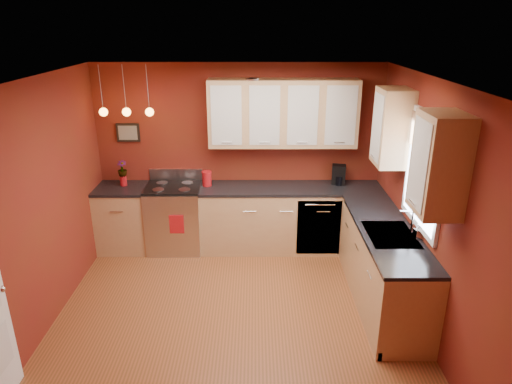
{
  "coord_description": "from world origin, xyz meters",
  "views": [
    {
      "loc": [
        0.22,
        -4.17,
        3.12
      ],
      "look_at": [
        0.24,
        1.0,
        1.17
      ],
      "focal_mm": 32.0,
      "sensor_mm": 36.0,
      "label": 1
    }
  ],
  "objects_px": {
    "gas_range": "(175,217)",
    "coffee_maker": "(339,175)",
    "sink": "(390,236)",
    "soap_pump": "(418,232)",
    "red_canister": "(207,179)"
  },
  "relations": [
    {
      "from": "gas_range",
      "to": "coffee_maker",
      "type": "relative_size",
      "value": 4.05
    },
    {
      "from": "sink",
      "to": "soap_pump",
      "type": "xyz_separation_m",
      "value": [
        0.25,
        -0.11,
        0.11
      ]
    },
    {
      "from": "red_canister",
      "to": "soap_pump",
      "type": "xyz_separation_m",
      "value": [
        2.4,
        -1.67,
        -0.02
      ]
    },
    {
      "from": "red_canister",
      "to": "coffee_maker",
      "type": "bearing_deg",
      "value": 2.26
    },
    {
      "from": "sink",
      "to": "red_canister",
      "type": "relative_size",
      "value": 3.36
    },
    {
      "from": "gas_range",
      "to": "red_canister",
      "type": "bearing_deg",
      "value": 7.02
    },
    {
      "from": "sink",
      "to": "red_canister",
      "type": "xyz_separation_m",
      "value": [
        -2.15,
        1.56,
        0.13
      ]
    },
    {
      "from": "gas_range",
      "to": "sink",
      "type": "xyz_separation_m",
      "value": [
        2.62,
        -1.5,
        0.43
      ]
    },
    {
      "from": "gas_range",
      "to": "red_canister",
      "type": "height_order",
      "value": "red_canister"
    },
    {
      "from": "red_canister",
      "to": "coffee_maker",
      "type": "xyz_separation_m",
      "value": [
        1.86,
        0.07,
        0.02
      ]
    },
    {
      "from": "sink",
      "to": "red_canister",
      "type": "height_order",
      "value": "sink"
    },
    {
      "from": "sink",
      "to": "soap_pump",
      "type": "bearing_deg",
      "value": -24.02
    },
    {
      "from": "gas_range",
      "to": "soap_pump",
      "type": "xyz_separation_m",
      "value": [
        2.87,
        -1.61,
        0.54
      ]
    },
    {
      "from": "soap_pump",
      "to": "gas_range",
      "type": "bearing_deg",
      "value": 150.69
    },
    {
      "from": "sink",
      "to": "red_canister",
      "type": "bearing_deg",
      "value": 144.09
    }
  ]
}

